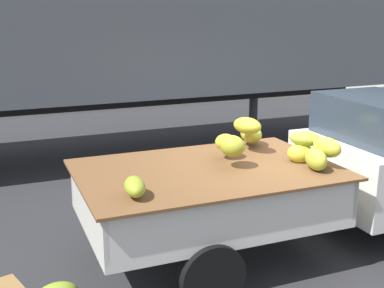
{
  "coord_description": "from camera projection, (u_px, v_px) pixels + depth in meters",
  "views": [
    {
      "loc": [
        -3.25,
        -4.94,
        2.71
      ],
      "look_at": [
        -1.17,
        0.42,
        1.18
      ],
      "focal_mm": 47.0,
      "sensor_mm": 36.0,
      "label": 1
    }
  ],
  "objects": [
    {
      "name": "semi_trailer",
      "position": [
        90.0,
        20.0,
        8.91
      ],
      "size": [
        12.05,
        2.83,
        3.95
      ],
      "rotation": [
        0.0,
        0.0,
        0.02
      ],
      "color": "#4C5156",
      "rests_on": "ground"
    },
    {
      "name": "pickup_truck",
      "position": [
        353.0,
        166.0,
        6.09
      ],
      "size": [
        4.86,
        1.88,
        1.7
      ],
      "rotation": [
        0.0,
        0.0,
        0.01
      ],
      "color": "silver",
      "rests_on": "ground"
    },
    {
      "name": "ground",
      "position": [
        291.0,
        234.0,
        6.29
      ],
      "size": [
        220.0,
        220.0,
        0.0
      ],
      "primitive_type": "plane",
      "color": "#28282B"
    },
    {
      "name": "curb_strip",
      "position": [
        121.0,
        104.0,
        14.48
      ],
      "size": [
        80.0,
        0.8,
        0.16
      ],
      "primitive_type": "cube",
      "color": "gray",
      "rests_on": "ground"
    }
  ]
}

